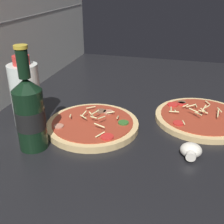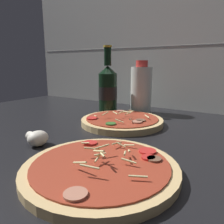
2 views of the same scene
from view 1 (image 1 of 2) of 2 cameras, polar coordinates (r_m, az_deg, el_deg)
name	(u,v)px [view 1 (image 1 of 2)]	position (r cm, az deg, el deg)	size (l,w,h in cm)	color
counter_slab	(131,130)	(86.24, 3.92, -3.60)	(160.00, 90.00, 2.50)	black
pizza_near	(201,118)	(92.69, 17.71, -1.10)	(28.92, 28.92, 5.00)	tan
pizza_far	(93,125)	(83.98, -3.90, -2.62)	(27.34, 27.34, 4.83)	tan
beer_bottle	(30,113)	(73.72, -16.36, -0.18)	(7.54, 7.54, 27.09)	black
oil_bottle	(26,94)	(86.35, -17.10, 3.45)	(8.57, 8.57, 21.35)	silver
mushroom_left	(191,151)	(73.23, 15.74, -7.59)	(5.68, 5.41, 3.79)	white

